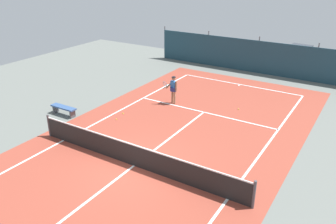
{
  "coord_description": "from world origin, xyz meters",
  "views": [
    {
      "loc": [
        7.55,
        -9.53,
        7.71
      ],
      "look_at": [
        -0.63,
        3.65,
        0.9
      ],
      "focal_mm": 36.96,
      "sensor_mm": 36.0,
      "label": 1
    }
  ],
  "objects_px": {
    "tennis_ball_midcourt": "(116,119)",
    "tennis_ball_by_sideline": "(123,113)",
    "tennis_ball_near_player": "(238,109)",
    "parked_car": "(298,57)",
    "tennis_player": "(173,88)",
    "tennis_net": "(134,155)",
    "courtside_bench": "(64,109)"
  },
  "relations": [
    {
      "from": "tennis_player",
      "to": "tennis_net",
      "type": "bearing_deg",
      "value": 126.47
    },
    {
      "from": "tennis_net",
      "to": "tennis_player",
      "type": "height_order",
      "value": "tennis_player"
    },
    {
      "from": "tennis_ball_midcourt",
      "to": "tennis_ball_by_sideline",
      "type": "bearing_deg",
      "value": 102.48
    },
    {
      "from": "tennis_ball_near_player",
      "to": "parked_car",
      "type": "xyz_separation_m",
      "value": [
        0.76,
        10.43,
        0.81
      ]
    },
    {
      "from": "tennis_player",
      "to": "parked_car",
      "type": "relative_size",
      "value": 0.37
    },
    {
      "from": "tennis_ball_near_player",
      "to": "tennis_net",
      "type": "bearing_deg",
      "value": -100.81
    },
    {
      "from": "parked_car",
      "to": "courtside_bench",
      "type": "xyz_separation_m",
      "value": [
        -8.56,
        -16.13,
        -0.46
      ]
    },
    {
      "from": "tennis_ball_midcourt",
      "to": "parked_car",
      "type": "height_order",
      "value": "parked_car"
    },
    {
      "from": "tennis_player",
      "to": "tennis_ball_midcourt",
      "type": "relative_size",
      "value": 24.85
    },
    {
      "from": "tennis_player",
      "to": "parked_car",
      "type": "height_order",
      "value": "parked_car"
    },
    {
      "from": "tennis_ball_midcourt",
      "to": "tennis_ball_by_sideline",
      "type": "distance_m",
      "value": 0.8
    },
    {
      "from": "tennis_ball_by_sideline",
      "to": "tennis_ball_midcourt",
      "type": "bearing_deg",
      "value": -77.52
    },
    {
      "from": "courtside_bench",
      "to": "tennis_ball_midcourt",
      "type": "bearing_deg",
      "value": 19.63
    },
    {
      "from": "courtside_bench",
      "to": "tennis_player",
      "type": "bearing_deg",
      "value": 47.31
    },
    {
      "from": "tennis_ball_near_player",
      "to": "parked_car",
      "type": "relative_size",
      "value": 0.02
    },
    {
      "from": "tennis_ball_by_sideline",
      "to": "courtside_bench",
      "type": "bearing_deg",
      "value": -145.87
    },
    {
      "from": "tennis_net",
      "to": "tennis_ball_midcourt",
      "type": "xyz_separation_m",
      "value": [
        -3.5,
        3.09,
        -0.48
      ]
    },
    {
      "from": "tennis_ball_midcourt",
      "to": "courtside_bench",
      "type": "bearing_deg",
      "value": -160.37
    },
    {
      "from": "tennis_ball_midcourt",
      "to": "courtside_bench",
      "type": "height_order",
      "value": "courtside_bench"
    },
    {
      "from": "tennis_net",
      "to": "tennis_player",
      "type": "distance_m",
      "value": 6.97
    },
    {
      "from": "tennis_ball_midcourt",
      "to": "tennis_ball_near_player",
      "type": "bearing_deg",
      "value": 43.3
    },
    {
      "from": "tennis_ball_near_player",
      "to": "tennis_ball_midcourt",
      "type": "xyz_separation_m",
      "value": [
        -4.98,
        -4.69,
        0.0
      ]
    },
    {
      "from": "tennis_player",
      "to": "tennis_ball_near_player",
      "type": "relative_size",
      "value": 24.85
    },
    {
      "from": "tennis_player",
      "to": "courtside_bench",
      "type": "bearing_deg",
      "value": 66.05
    },
    {
      "from": "tennis_player",
      "to": "parked_car",
      "type": "bearing_deg",
      "value": -91.91
    },
    {
      "from": "parked_car",
      "to": "courtside_bench",
      "type": "height_order",
      "value": "parked_car"
    },
    {
      "from": "tennis_ball_by_sideline",
      "to": "courtside_bench",
      "type": "distance_m",
      "value": 3.21
    },
    {
      "from": "tennis_ball_near_player",
      "to": "tennis_ball_by_sideline",
      "type": "distance_m",
      "value": 6.47
    },
    {
      "from": "tennis_ball_near_player",
      "to": "tennis_ball_by_sideline",
      "type": "bearing_deg",
      "value": -142.84
    },
    {
      "from": "tennis_ball_midcourt",
      "to": "tennis_ball_by_sideline",
      "type": "height_order",
      "value": "same"
    },
    {
      "from": "tennis_ball_by_sideline",
      "to": "parked_car",
      "type": "distance_m",
      "value": 15.54
    },
    {
      "from": "tennis_ball_near_player",
      "to": "tennis_ball_midcourt",
      "type": "relative_size",
      "value": 1.0
    }
  ]
}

